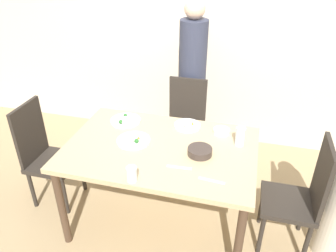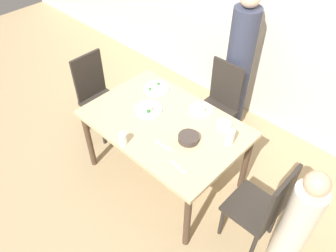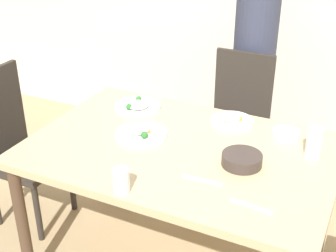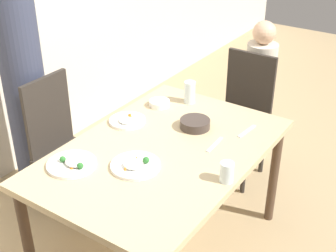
# 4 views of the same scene
# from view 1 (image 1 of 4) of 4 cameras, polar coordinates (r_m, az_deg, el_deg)

# --- Properties ---
(ground_plane) EXTENTS (10.00, 10.00, 0.00)m
(ground_plane) POSITION_cam_1_polar(r_m,az_deg,el_deg) (3.03, -1.16, -15.74)
(ground_plane) COLOR tan
(wall_back) EXTENTS (10.00, 0.06, 2.70)m
(wall_back) POSITION_cam_1_polar(r_m,az_deg,el_deg) (3.71, 5.50, 17.15)
(wall_back) COLOR beige
(wall_back) RESTS_ON ground_plane
(dining_table) EXTENTS (1.47, 0.98, 0.77)m
(dining_table) POSITION_cam_1_polar(r_m,az_deg,el_deg) (2.58, -1.32, -5.05)
(dining_table) COLOR tan
(dining_table) RESTS_ON ground_plane
(chair_adult_spot) EXTENTS (0.40, 0.40, 0.97)m
(chair_adult_spot) POSITION_cam_1_polar(r_m,az_deg,el_deg) (3.36, 2.96, 0.28)
(chair_adult_spot) COLOR #2D2823
(chair_adult_spot) RESTS_ON ground_plane
(chair_child_spot) EXTENTS (0.40, 0.40, 0.97)m
(chair_child_spot) POSITION_cam_1_polar(r_m,az_deg,el_deg) (2.68, 22.11, -11.16)
(chair_child_spot) COLOR #2D2823
(chair_child_spot) RESTS_ON ground_plane
(chair_empty_left) EXTENTS (0.40, 0.40, 0.97)m
(chair_empty_left) POSITION_cam_1_polar(r_m,az_deg,el_deg) (3.13, -20.66, -4.41)
(chair_empty_left) COLOR #2D2823
(chair_empty_left) RESTS_ON ground_plane
(person_adult) EXTENTS (0.28, 0.28, 1.69)m
(person_adult) POSITION_cam_1_polar(r_m,az_deg,el_deg) (3.50, 4.17, 6.89)
(person_adult) COLOR #33384C
(person_adult) RESTS_ON ground_plane
(bowl_curry) EXTENTS (0.18, 0.18, 0.05)m
(bowl_curry) POSITION_cam_1_polar(r_m,az_deg,el_deg) (2.45, 5.57, -4.37)
(bowl_curry) COLOR #3D332D
(bowl_curry) RESTS_ON dining_table
(plate_rice_adult) EXTENTS (0.27, 0.27, 0.05)m
(plate_rice_adult) POSITION_cam_1_polar(r_m,az_deg,el_deg) (2.60, -6.09, -2.44)
(plate_rice_adult) COLOR white
(plate_rice_adult) RESTS_ON dining_table
(plate_rice_child) EXTENTS (0.26, 0.26, 0.05)m
(plate_rice_child) POSITION_cam_1_polar(r_m,az_deg,el_deg) (2.89, -7.41, 1.00)
(plate_rice_child) COLOR white
(plate_rice_child) RESTS_ON dining_table
(plate_noodles) EXTENTS (0.23, 0.23, 0.05)m
(plate_noodles) POSITION_cam_1_polar(r_m,az_deg,el_deg) (2.80, 3.32, 0.15)
(plate_noodles) COLOR white
(plate_noodles) RESTS_ON dining_table
(bowl_rice_small) EXTENTS (0.14, 0.14, 0.04)m
(bowl_rice_small) POSITION_cam_1_polar(r_m,az_deg,el_deg) (2.73, 9.31, -0.87)
(bowl_rice_small) COLOR white
(bowl_rice_small) RESTS_ON dining_table
(glass_water_tall) EXTENTS (0.07, 0.07, 0.11)m
(glass_water_tall) POSITION_cam_1_polar(r_m,az_deg,el_deg) (2.19, -6.33, -8.33)
(glass_water_tall) COLOR silver
(glass_water_tall) RESTS_ON dining_table
(glass_water_short) EXTENTS (0.07, 0.07, 0.15)m
(glass_water_short) POSITION_cam_1_polar(r_m,az_deg,el_deg) (2.58, 12.47, -1.80)
(glass_water_short) COLOR silver
(glass_water_short) RESTS_ON dining_table
(fork_steel) EXTENTS (0.18, 0.03, 0.01)m
(fork_steel) POSITION_cam_1_polar(r_m,az_deg,el_deg) (2.32, 1.98, -7.21)
(fork_steel) COLOR silver
(fork_steel) RESTS_ON dining_table
(spoon_steel) EXTENTS (0.18, 0.04, 0.01)m
(spoon_steel) POSITION_cam_1_polar(r_m,az_deg,el_deg) (2.22, 7.61, -9.41)
(spoon_steel) COLOR silver
(spoon_steel) RESTS_ON dining_table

